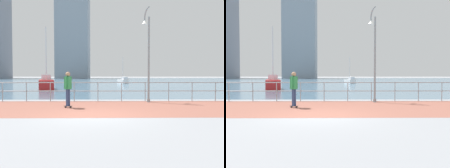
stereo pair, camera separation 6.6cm
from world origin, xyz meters
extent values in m
plane|color=gray|center=(0.00, 40.00, 0.00)|extent=(220.00, 220.00, 0.00)
cube|color=#935647|center=(0.00, 2.41, 0.00)|extent=(28.00, 5.88, 0.01)
cube|color=slate|center=(0.00, 50.35, 0.00)|extent=(180.00, 88.00, 0.00)
cylinder|color=#8C99A3|center=(-5.60, 5.35, 0.55)|extent=(0.05, 0.05, 1.11)
cylinder|color=#8C99A3|center=(-4.20, 5.35, 0.55)|extent=(0.05, 0.05, 1.11)
cylinder|color=#8C99A3|center=(-2.80, 5.35, 0.55)|extent=(0.05, 0.05, 1.11)
cylinder|color=#8C99A3|center=(-1.40, 5.35, 0.55)|extent=(0.05, 0.05, 1.11)
cylinder|color=#8C99A3|center=(0.00, 5.35, 0.55)|extent=(0.05, 0.05, 1.11)
cylinder|color=#8C99A3|center=(1.40, 5.35, 0.55)|extent=(0.05, 0.05, 1.11)
cylinder|color=#8C99A3|center=(2.80, 5.35, 0.55)|extent=(0.05, 0.05, 1.11)
cylinder|color=#8C99A3|center=(4.20, 5.35, 0.55)|extent=(0.05, 0.05, 1.11)
cylinder|color=#8C99A3|center=(5.60, 5.35, 0.55)|extent=(0.05, 0.05, 1.11)
cylinder|color=#8C99A3|center=(7.00, 5.35, 0.55)|extent=(0.05, 0.05, 1.11)
cylinder|color=#8C99A3|center=(0.00, 5.35, 1.11)|extent=(25.20, 0.06, 0.06)
cylinder|color=#8C99A3|center=(0.00, 5.35, 0.61)|extent=(25.20, 0.06, 0.06)
cylinder|color=gray|center=(2.90, 4.75, 0.10)|extent=(0.19, 0.19, 0.20)
cylinder|color=gray|center=(2.90, 4.75, 2.42)|extent=(0.12, 0.12, 4.84)
cylinder|color=gray|center=(2.88, 4.82, 5.37)|extent=(0.13, 0.20, 0.11)
cylinder|color=gray|center=(2.84, 4.97, 5.33)|extent=(0.14, 0.21, 0.15)
cylinder|color=gray|center=(2.80, 5.09, 5.24)|extent=(0.13, 0.20, 0.18)
cylinder|color=gray|center=(2.77, 5.19, 5.13)|extent=(0.13, 0.18, 0.19)
cylinder|color=gray|center=(2.75, 5.25, 4.98)|extent=(0.12, 0.15, 0.19)
cylinder|color=gray|center=(2.74, 5.27, 4.83)|extent=(0.11, 0.11, 0.17)
cone|color=silver|center=(2.74, 5.27, 4.63)|extent=(0.36, 0.36, 0.22)
cylinder|color=black|center=(-1.45, 2.37, 0.03)|extent=(0.07, 0.05, 0.06)
cylinder|color=black|center=(-1.43, 2.45, 0.03)|extent=(0.07, 0.05, 0.06)
cylinder|color=black|center=(-1.21, 2.30, 0.03)|extent=(0.07, 0.05, 0.06)
cylinder|color=black|center=(-1.18, 2.37, 0.03)|extent=(0.07, 0.05, 0.06)
cube|color=black|center=(-1.32, 2.37, 0.08)|extent=(0.41, 0.22, 0.02)
cylinder|color=navy|center=(-1.34, 2.30, 0.49)|extent=(0.16, 0.16, 0.80)
cylinder|color=navy|center=(-1.29, 2.45, 0.49)|extent=(0.16, 0.16, 0.80)
cube|color=#2D8C4C|center=(-1.32, 2.37, 1.19)|extent=(0.33, 0.39, 0.60)
cylinder|color=#2D8C4C|center=(-1.38, 2.15, 1.21)|extent=(0.11, 0.11, 0.57)
cylinder|color=#2D8C4C|center=(-1.25, 2.59, 1.21)|extent=(0.11, 0.11, 0.57)
sphere|color=#A37A5B|center=(-1.32, 2.37, 1.60)|extent=(0.22, 0.22, 0.22)
cube|color=white|center=(3.25, 34.80, 0.35)|extent=(1.82, 3.40, 0.70)
cube|color=silver|center=(3.51, 33.86, 0.89)|extent=(0.99, 1.31, 0.39)
cylinder|color=silver|center=(3.25, 34.80, 2.63)|extent=(0.08, 0.08, 3.86)
cylinder|color=silver|center=(3.44, 34.12, 1.16)|extent=(0.44, 1.43, 0.06)
cube|color=#B21E1E|center=(-5.80, 17.21, 0.50)|extent=(2.47, 4.85, 1.00)
cube|color=silver|center=(-6.12, 18.57, 1.27)|extent=(1.37, 1.86, 0.55)
cylinder|color=silver|center=(-5.80, 17.21, 3.76)|extent=(0.11, 0.11, 5.53)
cylinder|color=silver|center=(-6.04, 18.20, 1.66)|extent=(0.57, 2.05, 0.09)
cube|color=#8493A3|center=(-11.88, 86.49, 15.25)|extent=(11.51, 13.14, 30.49)
camera|label=1|loc=(0.54, -9.97, 1.61)|focal=41.68mm
camera|label=2|loc=(0.61, -9.97, 1.61)|focal=41.68mm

